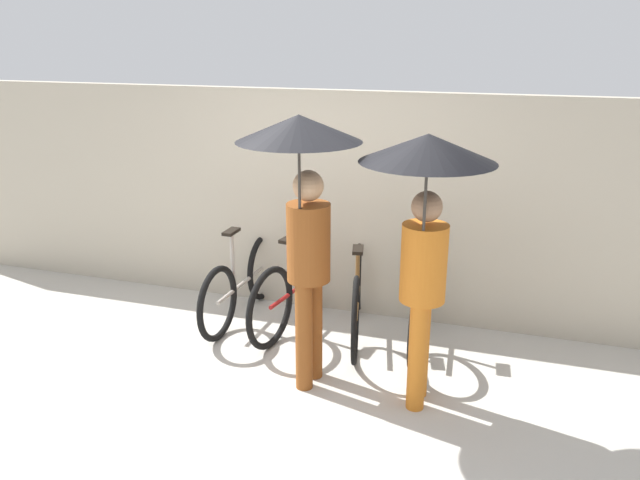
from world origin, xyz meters
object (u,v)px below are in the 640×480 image
(parked_bicycle_2, at_px, (358,292))
(pedestrian_center, at_px, (426,207))
(parked_bicycle_1, at_px, (299,286))
(pedestrian_leading, at_px, (303,190))
(parked_bicycle_3, at_px, (421,299))
(parked_bicycle_0, at_px, (242,282))

(parked_bicycle_2, relative_size, pedestrian_center, 0.88)
(parked_bicycle_1, relative_size, parked_bicycle_2, 0.98)
(pedestrian_leading, bearing_deg, parked_bicycle_3, -116.27)
(pedestrian_center, bearing_deg, pedestrian_leading, -3.24)
(parked_bicycle_2, xyz_separation_m, pedestrian_leading, (-0.15, -1.03, 1.17))
(parked_bicycle_2, bearing_deg, parked_bicycle_0, 79.03)
(parked_bicycle_1, height_order, pedestrian_leading, pedestrian_leading)
(parked_bicycle_3, relative_size, pedestrian_center, 0.87)
(pedestrian_leading, relative_size, pedestrian_center, 1.04)
(parked_bicycle_1, xyz_separation_m, parked_bicycle_2, (0.56, 0.00, 0.01))
(parked_bicycle_1, bearing_deg, parked_bicycle_0, 101.31)
(pedestrian_center, bearing_deg, parked_bicycle_1, -41.72)
(pedestrian_leading, bearing_deg, parked_bicycle_2, -91.47)
(parked_bicycle_0, bearing_deg, parked_bicycle_2, -86.80)
(parked_bicycle_1, distance_m, parked_bicycle_2, 0.56)
(parked_bicycle_0, height_order, pedestrian_center, pedestrian_center)
(parked_bicycle_0, xyz_separation_m, pedestrian_center, (1.82, -1.03, 1.15))
(parked_bicycle_3, distance_m, pedestrian_center, 1.61)
(parked_bicycle_3, xyz_separation_m, pedestrian_leading, (-0.71, -1.09, 1.19))
(pedestrian_leading, bearing_deg, parked_bicycle_0, -39.57)
(pedestrian_center, bearing_deg, parked_bicycle_0, -31.38)
(parked_bicycle_3, bearing_deg, pedestrian_center, -176.29)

